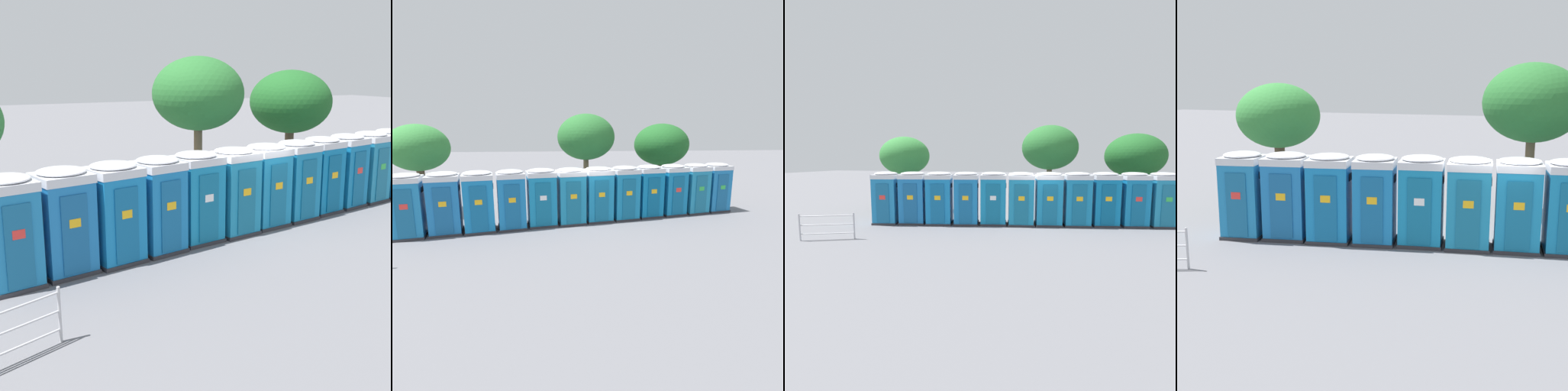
{
  "view_description": "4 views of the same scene",
  "coord_description": "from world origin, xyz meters",
  "views": [
    {
      "loc": [
        -8.56,
        -13.59,
        4.77
      ],
      "look_at": [
        -1.94,
        -0.65,
        1.33
      ],
      "focal_mm": 50.0,
      "sensor_mm": 36.0,
      "label": 1
    },
    {
      "loc": [
        -1.37,
        -13.88,
        3.98
      ],
      "look_at": [
        0.21,
        -0.24,
        1.23
      ],
      "focal_mm": 28.0,
      "sensor_mm": 36.0,
      "label": 2
    },
    {
      "loc": [
        1.01,
        -14.87,
        3.12
      ],
      "look_at": [
        -2.5,
        -0.75,
        1.4
      ],
      "focal_mm": 28.0,
      "sensor_mm": 36.0,
      "label": 3
    },
    {
      "loc": [
        2.06,
        -14.98,
        4.52
      ],
      "look_at": [
        -3.23,
        -0.89,
        1.37
      ],
      "focal_mm": 50.0,
      "sensor_mm": 36.0,
      "label": 4
    }
  ],
  "objects": [
    {
      "name": "portapotty_3",
      "position": [
        -3.16,
        -0.89,
        1.28
      ],
      "size": [
        1.38,
        1.41,
        2.54
      ],
      "color": "#2D2D33",
      "rests_on": "ground"
    },
    {
      "name": "portapotty_2",
      "position": [
        -4.44,
        -1.14,
        1.28
      ],
      "size": [
        1.44,
        1.42,
        2.54
      ],
      "color": "#2D2D33",
      "rests_on": "ground"
    },
    {
      "name": "portapotty_0",
      "position": [
        -7.01,
        -1.62,
        1.28
      ],
      "size": [
        1.37,
        1.4,
        2.54
      ],
      "color": "#2D2D33",
      "rests_on": "ground"
    },
    {
      "name": "street_tree_2",
      "position": [
        -7.91,
        2.05,
        3.31
      ],
      "size": [
        2.96,
        2.96,
        4.49
      ],
      "color": "brown",
      "rests_on": "ground"
    },
    {
      "name": "portapotty_1",
      "position": [
        -5.74,
        -1.32,
        1.28
      ],
      "size": [
        1.45,
        1.42,
        2.54
      ],
      "color": "#2D2D33",
      "rests_on": "ground"
    },
    {
      "name": "portapotty_5",
      "position": [
        -0.58,
        -0.43,
        1.28
      ],
      "size": [
        1.39,
        1.38,
        2.54
      ],
      "color": "#2D2D33",
      "rests_on": "ground"
    },
    {
      "name": "ground_plane",
      "position": [
        0.0,
        0.0,
        0.0
      ],
      "size": [
        120.0,
        120.0,
        0.0
      ],
      "primitive_type": "plane",
      "color": "slate"
    },
    {
      "name": "portapotty_4",
      "position": [
        -1.89,
        -0.58,
        1.28
      ],
      "size": [
        1.42,
        1.39,
        2.54
      ],
      "color": "#2D2D33",
      "rests_on": "ground"
    },
    {
      "name": "portapotty_6",
      "position": [
        0.7,
        -0.17,
        1.28
      ],
      "size": [
        1.4,
        1.37,
        2.54
      ],
      "color": "#2D2D33",
      "rests_on": "ground"
    },
    {
      "name": "street_tree_1",
      "position": [
        0.61,
        4.12,
        3.81
      ],
      "size": [
        3.34,
        3.34,
        5.16
      ],
      "color": "brown",
      "rests_on": "ground"
    }
  ]
}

